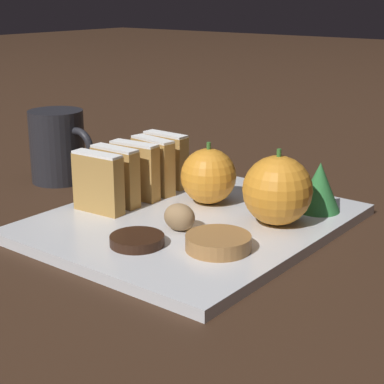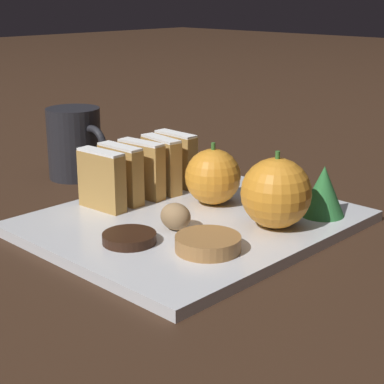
% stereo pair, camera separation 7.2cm
% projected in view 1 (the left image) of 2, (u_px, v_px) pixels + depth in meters
% --- Properties ---
extents(ground_plane, '(6.00, 6.00, 0.00)m').
position_uv_depth(ground_plane, '(192.00, 227.00, 0.74)').
color(ground_plane, '#382316').
extents(serving_platter, '(0.29, 0.34, 0.01)m').
position_uv_depth(serving_platter, '(192.00, 222.00, 0.73)').
color(serving_platter, silver).
rests_on(serving_platter, ground_plane).
extents(stollen_slice_front, '(0.06, 0.02, 0.07)m').
position_uv_depth(stollen_slice_front, '(98.00, 183.00, 0.74)').
color(stollen_slice_front, '#B28442').
rests_on(stollen_slice_front, serving_platter).
extents(stollen_slice_second, '(0.06, 0.02, 0.07)m').
position_uv_depth(stollen_slice_second, '(115.00, 176.00, 0.77)').
color(stollen_slice_second, '#B28442').
rests_on(stollen_slice_second, serving_platter).
extents(stollen_slice_third, '(0.07, 0.02, 0.07)m').
position_uv_depth(stollen_slice_third, '(135.00, 171.00, 0.79)').
color(stollen_slice_third, '#B28442').
rests_on(stollen_slice_third, serving_platter).
extents(stollen_slice_fourth, '(0.07, 0.03, 0.07)m').
position_uv_depth(stollen_slice_fourth, '(153.00, 165.00, 0.81)').
color(stollen_slice_fourth, '#B28442').
rests_on(stollen_slice_fourth, serving_platter).
extents(stollen_slice_fifth, '(0.06, 0.02, 0.07)m').
position_uv_depth(stollen_slice_fifth, '(166.00, 160.00, 0.84)').
color(stollen_slice_fifth, '#B28442').
rests_on(stollen_slice_fifth, serving_platter).
extents(orange_near, '(0.07, 0.07, 0.08)m').
position_uv_depth(orange_near, '(208.00, 176.00, 0.77)').
color(orange_near, orange).
rests_on(orange_near, serving_platter).
extents(orange_far, '(0.08, 0.08, 0.09)m').
position_uv_depth(orange_far, '(277.00, 190.00, 0.70)').
color(orange_far, orange).
rests_on(orange_far, serving_platter).
extents(walnut, '(0.04, 0.03, 0.03)m').
position_uv_depth(walnut, '(179.00, 217.00, 0.69)').
color(walnut, '#9E7A51').
rests_on(walnut, serving_platter).
extents(chocolate_cookie, '(0.06, 0.06, 0.01)m').
position_uv_depth(chocolate_cookie, '(137.00, 240.00, 0.65)').
color(chocolate_cookie, black).
rests_on(chocolate_cookie, serving_platter).
extents(gingerbread_cookie, '(0.07, 0.07, 0.02)m').
position_uv_depth(gingerbread_cookie, '(218.00, 242.00, 0.64)').
color(gingerbread_cookie, '#A3703D').
rests_on(gingerbread_cookie, serving_platter).
extents(evergreen_sprig, '(0.05, 0.05, 0.06)m').
position_uv_depth(evergreen_sprig, '(319.00, 187.00, 0.74)').
color(evergreen_sprig, '#2D7538').
rests_on(evergreen_sprig, serving_platter).
extents(coffee_mug, '(0.11, 0.08, 0.10)m').
position_uv_depth(coffee_mug, '(58.00, 146.00, 0.90)').
color(coffee_mug, '#232328').
rests_on(coffee_mug, ground_plane).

